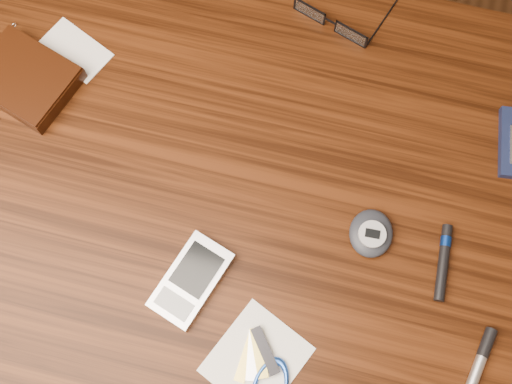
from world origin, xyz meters
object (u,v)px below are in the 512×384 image
wallet_and_card (26,78)px  desk (193,217)px  notepad_keys (263,374)px  pedometer (371,233)px  pda_phone (191,280)px  silver_pen (472,384)px  pocket_knife (508,142)px  eyeglasses (333,19)px

wallet_and_card → desk: bearing=-22.4°
notepad_keys → desk: bearing=128.6°
desk → notepad_keys: bearing=-51.4°
pedometer → notepad_keys: size_ratio=0.48×
notepad_keys → pda_phone: bearing=142.9°
pedometer → silver_pen: 0.20m
desk → pocket_knife: size_ratio=10.67×
desk → silver_pen: bearing=-19.9°
wallet_and_card → notepad_keys: size_ratio=1.28×
pedometer → notepad_keys: (-0.09, -0.19, -0.01)m
pedometer → notepad_keys: bearing=-114.6°
pda_phone → pedometer: bearing=28.7°
eyeglasses → pda_phone: size_ratio=1.25×
desk → pocket_knife: bearing=23.6°
notepad_keys → pocket_knife: 0.41m
pda_phone → notepad_keys: 0.13m
pda_phone → pedometer: size_ratio=1.86×
desk → silver_pen: (0.37, -0.13, 0.11)m
eyeglasses → pedometer: 0.29m
pocket_knife → silver_pen: (-0.00, -0.30, 0.00)m
desk → eyeglasses: eyeglasses is taller
desk → wallet_and_card: bearing=157.6°
desk → silver_pen: silver_pen is taller
wallet_and_card → pocket_knife: (0.61, 0.07, -0.01)m
wallet_and_card → pda_phone: size_ratio=1.45×
pedometer → desk: bearing=-178.6°
silver_pen → pda_phone: bearing=174.0°
desk → pocket_knife: 0.42m
pda_phone → pedometer: (0.19, 0.11, 0.00)m
eyeglasses → wallet_and_card: bearing=-153.5°
wallet_and_card → pocket_knife: wallet_and_card is taller
pocket_knife → wallet_and_card: bearing=-173.8°
eyeglasses → pedometer: size_ratio=2.33×
eyeglasses → pda_phone: 0.39m
silver_pen → wallet_and_card: bearing=159.1°
pedometer → notepad_keys: 0.20m
wallet_and_card → silver_pen: size_ratio=1.07×
eyeglasses → pda_phone: bearing=-103.0°
desk → wallet_and_card: (-0.24, 0.10, 0.11)m
notepad_keys → pocket_knife: (0.23, 0.34, 0.00)m
silver_pen → eyeglasses: bearing=121.0°
eyeglasses → notepad_keys: (0.02, -0.46, -0.01)m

